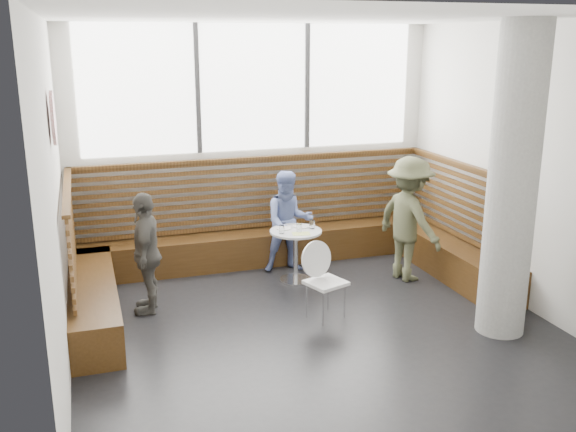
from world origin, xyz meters
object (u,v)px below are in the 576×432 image
object	(u,v)px
cafe_chair	(324,274)
child_left	(147,253)
cafe_table	(296,245)
concrete_column	(513,184)
adult_man	(409,219)
child_back	(289,222)

from	to	relation	value
cafe_chair	child_left	distance (m)	1.99
child_left	cafe_chair	bearing A→B (deg)	79.86
cafe_chair	cafe_table	bearing A→B (deg)	67.81
concrete_column	child_left	distance (m)	3.98
adult_man	cafe_chair	bearing A→B (deg)	103.28
cafe_chair	child_left	bearing A→B (deg)	138.09
concrete_column	adult_man	distance (m)	1.88
child_back	child_left	bearing A→B (deg)	-152.21
cafe_table	child_back	xyz separation A→B (m)	(0.04, 0.40, 0.19)
adult_man	child_back	size ratio (longest dim) A/B	1.18
cafe_table	adult_man	size ratio (longest dim) A/B	0.42
cafe_table	child_left	xyz separation A→B (m)	(-1.89, -0.37, 0.21)
cafe_table	cafe_chair	bearing A→B (deg)	-92.58
cafe_chair	adult_man	bearing A→B (deg)	8.16
concrete_column	adult_man	xyz separation A→B (m)	(-0.21, 1.69, -0.80)
cafe_table	adult_man	xyz separation A→B (m)	(1.40, -0.36, 0.31)
concrete_column	child_left	xyz separation A→B (m)	(-3.49, 1.68, -0.91)
adult_man	child_back	distance (m)	1.56
cafe_chair	child_back	xyz separation A→B (m)	(0.09, 1.52, 0.18)
cafe_table	adult_man	world-z (taller)	adult_man
concrete_column	child_back	world-z (taller)	concrete_column
cafe_chair	child_back	world-z (taller)	child_back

